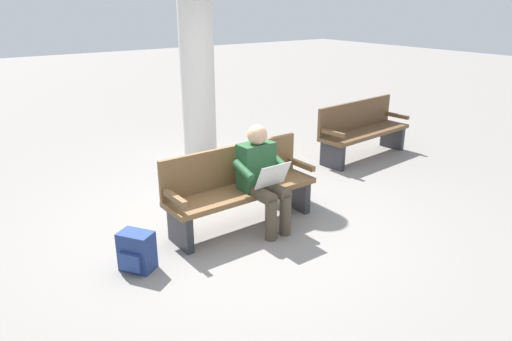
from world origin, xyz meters
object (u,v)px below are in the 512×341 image
object	(u,v)px
person_seated	(262,175)
bench_far	(362,129)
support_pillar	(196,34)
backpack	(137,252)
bench_near	(239,186)

from	to	relation	value
person_seated	bench_far	distance (m)	3.08
support_pillar	bench_far	bearing A→B (deg)	145.78
backpack	support_pillar	size ratio (longest dim) A/B	0.10
person_seated	support_pillar	distance (m)	3.03
bench_near	backpack	bearing A→B (deg)	9.47
bench_near	support_pillar	distance (m)	2.96
backpack	support_pillar	bearing A→B (deg)	-129.19
person_seated	support_pillar	world-z (taller)	support_pillar
bench_near	backpack	distance (m)	1.39
backpack	bench_far	size ratio (longest dim) A/B	0.21
bench_near	support_pillar	world-z (taller)	support_pillar
bench_far	support_pillar	xyz separation A→B (m)	(2.18, -1.48, 1.50)
backpack	bench_far	distance (m)	4.52
support_pillar	person_seated	bearing A→B (deg)	75.65
backpack	support_pillar	world-z (taller)	support_pillar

